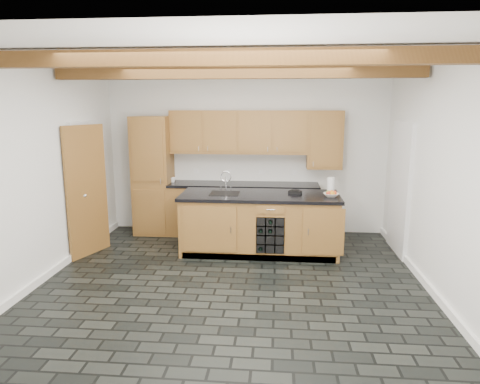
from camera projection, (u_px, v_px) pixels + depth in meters
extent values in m
plane|color=black|center=(232.00, 283.00, 5.58)|extent=(5.00, 5.00, 0.00)
plane|color=white|center=(246.00, 155.00, 7.74)|extent=(5.00, 0.00, 5.00)
plane|color=white|center=(39.00, 175.00, 5.52)|extent=(0.00, 5.00, 5.00)
plane|color=white|center=(440.00, 181.00, 5.08)|extent=(0.00, 5.00, 5.00)
plane|color=white|center=(231.00, 60.00, 5.03)|extent=(5.00, 5.00, 0.00)
cube|color=brown|center=(216.00, 58.00, 3.87)|extent=(4.90, 0.15, 0.15)
cube|color=brown|center=(236.00, 73.00, 5.63)|extent=(4.90, 0.15, 0.15)
cube|color=white|center=(50.00, 273.00, 5.78)|extent=(0.04, 5.00, 0.10)
cube|color=white|center=(428.00, 287.00, 5.35)|extent=(0.04, 5.00, 0.10)
cube|color=white|center=(87.00, 185.00, 6.86)|extent=(0.06, 0.94, 2.04)
cube|color=olive|center=(87.00, 191.00, 6.51)|extent=(0.31, 0.77, 2.00)
cube|color=white|center=(400.00, 188.00, 6.63)|extent=(0.06, 0.98, 2.04)
cube|color=black|center=(402.00, 190.00, 6.63)|extent=(0.02, 0.86, 1.96)
cube|color=olive|center=(153.00, 176.00, 7.66)|extent=(0.65, 0.60, 2.10)
cube|color=olive|center=(243.00, 210.00, 7.64)|extent=(2.60, 0.60, 0.88)
cube|color=black|center=(244.00, 185.00, 7.55)|extent=(2.64, 0.62, 0.05)
cube|color=white|center=(245.00, 167.00, 7.78)|extent=(2.60, 0.02, 0.52)
cube|color=olive|center=(239.00, 132.00, 7.50)|extent=(2.40, 0.35, 0.75)
cube|color=olive|center=(325.00, 140.00, 7.39)|extent=(0.60, 0.35, 1.00)
cube|color=olive|center=(259.00, 224.00, 6.73)|extent=(2.40, 0.90, 0.88)
cube|color=black|center=(260.00, 196.00, 6.64)|extent=(2.46, 0.96, 0.05)
cube|color=olive|center=(210.00, 229.00, 6.34)|extent=(0.80, 0.02, 0.70)
cube|color=olive|center=(323.00, 232.00, 6.19)|extent=(0.60, 0.02, 0.70)
cube|color=black|center=(270.00, 233.00, 6.42)|extent=(0.42, 0.30, 0.56)
cylinder|color=black|center=(270.00, 229.00, 6.37)|extent=(0.07, 0.26, 0.07)
cylinder|color=black|center=(261.00, 229.00, 6.38)|extent=(0.07, 0.26, 0.07)
cylinder|color=black|center=(261.00, 247.00, 6.44)|extent=(0.07, 0.26, 0.07)
cylinder|color=black|center=(271.00, 220.00, 6.34)|extent=(0.07, 0.26, 0.07)
cube|color=black|center=(225.00, 194.00, 6.69)|extent=(0.45, 0.40, 0.02)
cylinder|color=silver|center=(226.00, 185.00, 6.84)|extent=(0.02, 0.02, 0.20)
torus|color=silver|center=(226.00, 176.00, 6.81)|extent=(0.18, 0.02, 0.18)
cylinder|color=silver|center=(221.00, 189.00, 6.86)|extent=(0.02, 0.02, 0.08)
cylinder|color=silver|center=(231.00, 189.00, 6.85)|extent=(0.02, 0.02, 0.08)
cube|color=black|center=(295.00, 192.00, 6.68)|extent=(0.22, 0.17, 0.04)
cylinder|color=black|center=(295.00, 190.00, 6.68)|extent=(0.13, 0.13, 0.02)
imported|color=silver|center=(331.00, 195.00, 6.44)|extent=(0.23, 0.23, 0.06)
sphere|color=#D0431B|center=(334.00, 193.00, 6.43)|extent=(0.07, 0.07, 0.07)
sphere|color=orange|center=(332.00, 192.00, 6.47)|extent=(0.07, 0.07, 0.07)
sphere|color=olive|center=(328.00, 193.00, 6.46)|extent=(0.07, 0.07, 0.07)
sphere|color=red|center=(329.00, 193.00, 6.41)|extent=(0.07, 0.07, 0.07)
sphere|color=orange|center=(332.00, 194.00, 6.38)|extent=(0.07, 0.07, 0.07)
cylinder|color=white|center=(331.00, 185.00, 6.80)|extent=(0.11, 0.11, 0.23)
imported|color=white|center=(173.00, 180.00, 7.66)|extent=(0.12, 0.12, 0.09)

